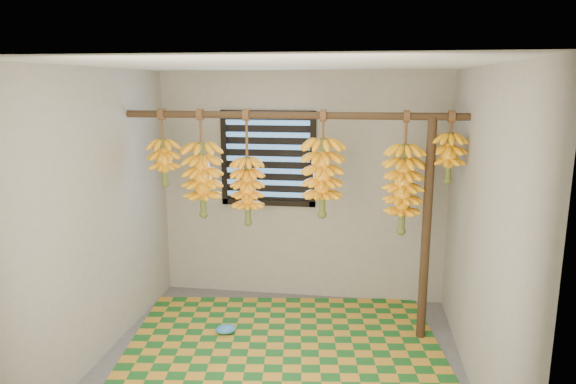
% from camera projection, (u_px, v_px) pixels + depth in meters
% --- Properties ---
extents(floor, '(3.00, 3.00, 0.01)m').
position_uv_depth(floor, '(278.00, 368.00, 4.18)').
color(floor, '#515151').
rests_on(floor, ground).
extents(ceiling, '(3.00, 3.00, 0.01)m').
position_uv_depth(ceiling, '(277.00, 64.00, 3.69)').
color(ceiling, silver).
rests_on(ceiling, wall_back).
extents(wall_back, '(3.00, 0.01, 2.40)m').
position_uv_depth(wall_back, '(301.00, 187.00, 5.39)').
color(wall_back, gray).
rests_on(wall_back, floor).
extents(wall_left, '(0.01, 3.00, 2.40)m').
position_uv_depth(wall_left, '(94.00, 218.00, 4.15)').
color(wall_left, gray).
rests_on(wall_left, floor).
extents(wall_right, '(0.01, 3.00, 2.40)m').
position_uv_depth(wall_right, '(482.00, 234.00, 3.72)').
color(wall_right, gray).
rests_on(wall_right, floor).
extents(window, '(1.00, 0.04, 1.00)m').
position_uv_depth(window, '(268.00, 159.00, 5.35)').
color(window, black).
rests_on(window, wall_back).
extents(hanging_pole, '(3.00, 0.06, 0.06)m').
position_uv_depth(hanging_pole, '(291.00, 115.00, 4.45)').
color(hanging_pole, '#3E2B19').
rests_on(hanging_pole, wall_left).
extents(support_post, '(0.08, 0.08, 2.00)m').
position_uv_depth(support_post, '(426.00, 232.00, 4.48)').
color(support_post, '#3E2B19').
rests_on(support_post, floor).
extents(woven_mat, '(3.00, 2.53, 0.01)m').
position_uv_depth(woven_mat, '(284.00, 350.00, 4.45)').
color(woven_mat, '#1B5E21').
rests_on(woven_mat, floor).
extents(plastic_bag, '(0.23, 0.21, 0.08)m').
position_uv_depth(plastic_bag, '(226.00, 329.00, 4.73)').
color(plastic_bag, '#337EC0').
rests_on(plastic_bag, woven_mat).
extents(banana_bunch_a, '(0.28, 0.28, 0.71)m').
position_uv_depth(banana_bunch_a, '(164.00, 162.00, 4.71)').
color(banana_bunch_a, brown).
rests_on(banana_bunch_a, hanging_pole).
extents(banana_bunch_b, '(0.36, 0.36, 0.99)m').
position_uv_depth(banana_bunch_b, '(203.00, 180.00, 4.69)').
color(banana_bunch_b, brown).
rests_on(banana_bunch_b, hanging_pole).
extents(banana_bunch_c, '(0.29, 0.29, 1.05)m').
position_uv_depth(banana_bunch_c, '(248.00, 191.00, 4.64)').
color(banana_bunch_c, brown).
rests_on(banana_bunch_c, hanging_pole).
extents(banana_bunch_d, '(0.35, 0.35, 0.94)m').
position_uv_depth(banana_bunch_d, '(322.00, 178.00, 4.52)').
color(banana_bunch_d, brown).
rests_on(banana_bunch_d, hanging_pole).
extents(banana_bunch_e, '(0.33, 0.33, 1.07)m').
position_uv_depth(banana_bunch_e, '(403.00, 189.00, 4.43)').
color(banana_bunch_e, brown).
rests_on(banana_bunch_e, hanging_pole).
extents(banana_bunch_f, '(0.27, 0.27, 0.61)m').
position_uv_depth(banana_bunch_f, '(449.00, 158.00, 4.32)').
color(banana_bunch_f, brown).
rests_on(banana_bunch_f, hanging_pole).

